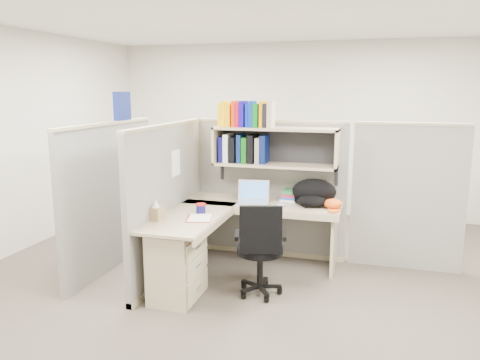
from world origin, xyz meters
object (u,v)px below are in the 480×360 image
(desk, at_px, (203,247))
(task_chair, at_px, (260,263))
(laptop, at_px, (253,192))
(backpack, at_px, (313,193))
(snack_canister, at_px, (201,208))

(desk, distance_m, task_chair, 0.60)
(desk, relative_size, laptop, 4.98)
(laptop, bearing_deg, backpack, -1.78)
(laptop, height_order, snack_canister, laptop)
(task_chair, bearing_deg, laptop, 110.01)
(snack_canister, bearing_deg, desk, -66.25)
(laptop, height_order, task_chair, laptop)
(task_chair, bearing_deg, snack_canister, 163.08)
(laptop, relative_size, task_chair, 0.37)
(laptop, relative_size, backpack, 0.73)
(backpack, xyz_separation_m, task_chair, (-0.38, -0.85, -0.54))
(backpack, xyz_separation_m, snack_canister, (-1.06, -0.65, -0.09))
(backpack, bearing_deg, task_chair, -130.54)
(desk, height_order, backpack, backpack)
(task_chair, bearing_deg, desk, -179.56)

